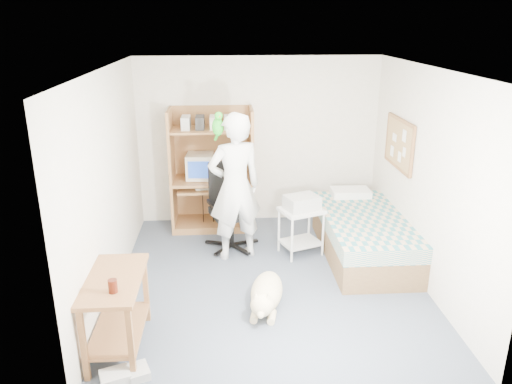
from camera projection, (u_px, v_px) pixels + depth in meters
floor at (270, 280)px, 6.04m from camera, size 4.00×4.00×0.00m
wall_back at (258, 141)px, 7.51m from camera, size 3.60×0.02×2.50m
wall_right at (426, 179)px, 5.74m from camera, size 0.02×4.00×2.50m
wall_left at (109, 185)px, 5.52m from camera, size 0.02×4.00×2.50m
ceiling at (272, 69)px, 5.21m from camera, size 3.60×4.00×0.02m
computer_hutch at (212, 174)px, 7.36m from camera, size 1.20×0.63×1.80m
bed at (363, 235)px, 6.60m from camera, size 1.02×2.02×0.66m
side_desk at (116, 302)px, 4.65m from camera, size 0.50×1.00×0.75m
corkboard at (399, 144)px, 6.52m from camera, size 0.04×0.94×0.66m
office_chair at (230, 218)px, 6.82m from camera, size 0.66×0.67×1.16m
person at (235, 187)px, 6.35m from camera, size 0.81×0.66×1.93m
parrot at (218, 125)px, 6.09m from camera, size 0.14×0.25×0.39m
dog at (266, 293)px, 5.41m from camera, size 0.48×1.06×0.40m
printer_cart at (301, 224)px, 6.60m from camera, size 0.65×0.59×0.64m
printer at (302, 202)px, 6.50m from camera, size 0.51×0.45×0.18m
crt_monitor at (200, 166)px, 7.32m from camera, size 0.40×0.42×0.36m
keyboard at (211, 187)px, 7.26m from camera, size 0.46×0.19×0.03m
pencil_cup at (237, 176)px, 7.30m from camera, size 0.08×0.08×0.12m
drink_glass at (113, 286)px, 4.31m from camera, size 0.08×0.08×0.12m
floor_box_a at (115, 377)px, 4.33m from camera, size 0.30×0.28×0.10m
floor_box_b at (138, 372)px, 4.41m from camera, size 0.25×0.27×0.08m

